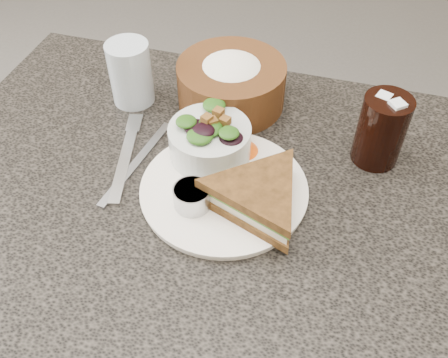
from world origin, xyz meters
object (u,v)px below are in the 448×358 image
sandwich (258,196)px  bread_basket (231,78)px  salad_bowl (210,137)px  dressing_ramekin (192,197)px  dining_table (221,307)px  cola_glass (382,127)px  water_glass (131,73)px  dinner_plate (224,190)px

sandwich → bread_basket: 0.27m
salad_bowl → dressing_ramekin: salad_bowl is taller
dining_table → dressing_ramekin: (-0.03, -0.05, 0.40)m
bread_basket → dining_table: bearing=-78.9°
cola_glass → sandwich: bearing=-133.0°
dining_table → bread_basket: bread_basket is taller
dressing_ramekin → bread_basket: (-0.01, 0.27, 0.03)m
sandwich → salad_bowl: 0.14m
cola_glass → water_glass: size_ratio=1.13×
dining_table → bread_basket: 0.49m
dining_table → bread_basket: bearing=101.1°
cola_glass → salad_bowl: bearing=-163.0°
water_glass → bread_basket: bearing=12.9°
dining_table → water_glass: (-0.22, 0.18, 0.43)m
sandwich → cola_glass: cola_glass is taller
sandwich → bread_basket: (-0.11, 0.25, 0.02)m
salad_bowl → water_glass: bearing=148.3°
salad_bowl → bread_basket: 0.16m
cola_glass → dinner_plate: bearing=-146.4°
salad_bowl → bread_basket: (-0.01, 0.16, 0.01)m
dining_table → sandwich: size_ratio=5.30×
bread_basket → cola_glass: (0.27, -0.08, 0.01)m
sandwich → dining_table: bearing=176.6°
dining_table → dinner_plate: bearing=-28.1°
salad_bowl → dinner_plate: bearing=-56.8°
salad_bowl → dressing_ramekin: bearing=-86.4°
dining_table → dressing_ramekin: dressing_ramekin is taller
sandwich → water_glass: (-0.29, 0.21, 0.02)m
dining_table → bread_basket: (-0.04, 0.22, 0.43)m
sandwich → salad_bowl: bearing=158.7°
sandwich → water_glass: 0.36m
sandwich → dressing_ramekin: bearing=-147.3°
dining_table → cola_glass: (0.23, 0.14, 0.44)m
dining_table → salad_bowl: 0.43m
dressing_ramekin → salad_bowl: bearing=93.6°
bread_basket → cola_glass: cola_glass is taller
dinner_plate → salad_bowl: salad_bowl is taller
bread_basket → dressing_ramekin: bearing=-86.9°
cola_glass → water_glass: (-0.45, 0.04, -0.01)m
dinner_plate → sandwich: 0.07m
dining_table → cola_glass: cola_glass is taller
dining_table → dressing_ramekin: size_ratio=17.43×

